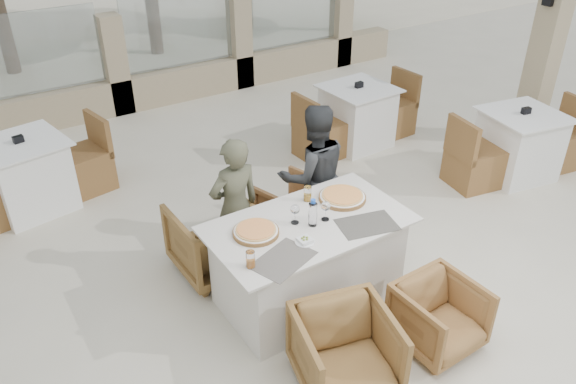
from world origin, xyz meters
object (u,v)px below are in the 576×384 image
armchair_far_right (293,207)px  bg_table_b (357,116)px  beer_glass_right (308,194)px  armchair_far_left (215,238)px  diner_right (313,176)px  wine_glass_centre (295,213)px  bg_table_a (28,176)px  diner_left (235,208)px  bg_table_c (518,145)px  pizza_left (256,231)px  water_bottle (313,212)px  beer_glass_left (250,259)px  pizza_right (342,197)px  armchair_near_left (345,353)px  wine_glass_near (326,210)px  olive_dish (305,240)px  dining_table (308,262)px  armchair_near_right (439,316)px

armchair_far_right → bg_table_b: size_ratio=0.37×
armchair_far_right → beer_glass_right: bearing=49.9°
armchair_far_left → diner_right: (0.99, -0.09, 0.37)m
wine_glass_centre → bg_table_a: (-1.53, 2.70, -0.48)m
armchair_far_left → bg_table_b: size_ratio=0.44×
diner_left → bg_table_c: bearing=174.3°
pizza_left → armchair_far_right: bearing=42.6°
water_bottle → beer_glass_right: (0.17, 0.32, -0.05)m
pizza_left → beer_glass_left: bearing=-125.4°
pizza_right → armchair_near_left: bearing=-125.7°
wine_glass_near → beer_glass_left: (-0.79, -0.19, -0.03)m
water_bottle → beer_glass_left: water_bottle is taller
pizza_right → armchair_far_left: pizza_right is taller
diner_left → olive_dish: bearing=95.8°
pizza_right → beer_glass_right: 0.30m
beer_glass_left → diner_right: (1.19, 0.92, -0.14)m
dining_table → armchair_far_left: bearing=120.3°
pizza_left → bg_table_c: (3.69, 0.36, -0.41)m
water_bottle → olive_dish: size_ratio=2.12×
pizza_right → bg_table_b: 2.69m
diner_left → diner_right: 0.83m
pizza_right → armchair_near_right: pizza_right is taller
armchair_far_right → olive_dish: bearing=43.9°
bg_table_b → armchair_far_left: bearing=-155.9°
olive_dish → wine_glass_near: bearing=27.9°
pizza_left → armchair_far_left: pizza_left is taller
beer_glass_right → armchair_near_right: bearing=-74.1°
bg_table_b → armchair_far_right: bearing=-147.8°
dining_table → pizza_left: 0.60m
beer_glass_left → wine_glass_near: bearing=13.8°
armchair_far_right → bg_table_b: 2.14m
beer_glass_left → diner_right: diner_right is taller
diner_left → dining_table: bearing=111.5°
pizza_left → wine_glass_centre: bearing=-6.4°
armchair_far_right → armchair_near_right: (0.08, -1.86, -0.00)m
beer_glass_left → armchair_near_right: bearing=-31.7°
dining_table → bg_table_a: size_ratio=0.98×
beer_glass_right → diner_left: (-0.48, 0.40, -0.18)m
beer_glass_right → bg_table_a: bearing=126.0°
olive_dish → diner_right: (0.71, 0.89, -0.09)m
pizza_right → bg_table_a: 3.36m
armchair_far_right → wine_glass_centre: bearing=40.7°
wine_glass_near → armchair_far_left: wine_glass_near is taller
armchair_near_right → bg_table_c: size_ratio=0.36×
water_bottle → armchair_far_right: bearing=64.6°
olive_dish → armchair_near_left: 0.85m
dining_table → water_bottle: water_bottle is taller
diner_left → bg_table_a: 2.48m
wine_glass_centre → pizza_right: bearing=8.3°
pizza_right → diner_left: (-0.73, 0.54, -0.15)m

